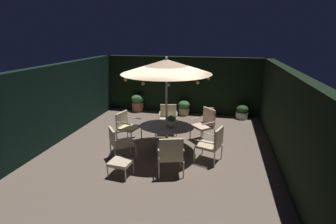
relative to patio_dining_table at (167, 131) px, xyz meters
name	(u,v)px	position (x,y,z in m)	size (l,w,h in m)	color
ground_plane	(161,147)	(-0.21, 0.14, -0.61)	(7.20, 7.95, 0.02)	brown
hedge_backdrop_rear	(182,85)	(-0.21, 3.97, 0.62)	(7.20, 0.30, 2.43)	black
hedge_backdrop_left	(57,103)	(-3.66, 0.14, 0.62)	(0.30, 7.95, 2.43)	black
hedge_backdrop_right	(286,117)	(3.25, 0.14, 0.62)	(0.30, 7.95, 2.43)	black
patio_dining_table	(167,131)	(0.00, 0.00, 0.00)	(1.61, 1.24, 0.76)	beige
patio_umbrella	(166,67)	(0.00, 0.00, 1.89)	(2.51, 2.51, 2.75)	silver
centerpiece_planter	(171,121)	(0.17, -0.11, 0.37)	(0.28, 0.28, 0.37)	beige
patio_chair_north	(212,143)	(1.36, -0.46, -0.04)	(0.76, 0.75, 0.99)	silver
patio_chair_northeast	(205,122)	(1.06, 0.98, 0.01)	(0.82, 0.83, 1.06)	beige
patio_chair_east	(168,117)	(-0.26, 1.41, -0.02)	(0.72, 0.69, 0.97)	silver
patio_chair_southeast	(126,125)	(-1.39, 0.32, -0.02)	(0.70, 0.74, 0.96)	silver
patio_chair_south	(119,141)	(-1.13, -0.88, -0.06)	(0.82, 0.82, 0.92)	silver
patio_chair_southwest	(171,153)	(0.42, -1.38, -0.01)	(0.76, 0.73, 1.03)	silver
ottoman_footrest	(120,163)	(-0.77, -1.66, -0.26)	(0.55, 0.50, 0.39)	beige
potted_plant_left_near	(242,112)	(2.37, 3.54, -0.31)	(0.49, 0.49, 0.58)	beige
potted_plant_back_right	(184,107)	(-0.03, 3.53, -0.27)	(0.50, 0.50, 0.63)	tan
potted_plant_left_far	(138,102)	(-2.16, 3.64, -0.19)	(0.58, 0.58, 0.78)	#A96648
potted_plant_right_near	(210,113)	(1.11, 3.27, -0.36)	(0.34, 0.34, 0.48)	olive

